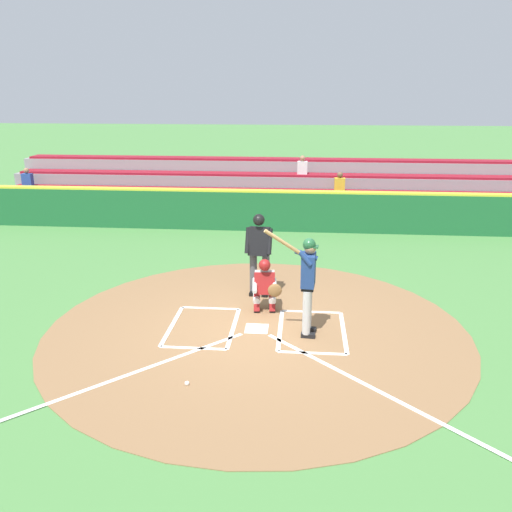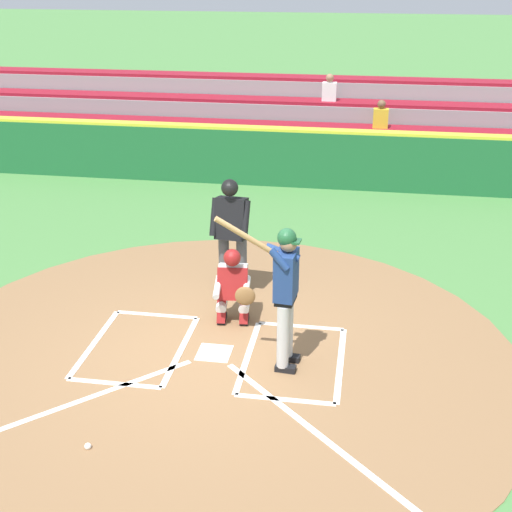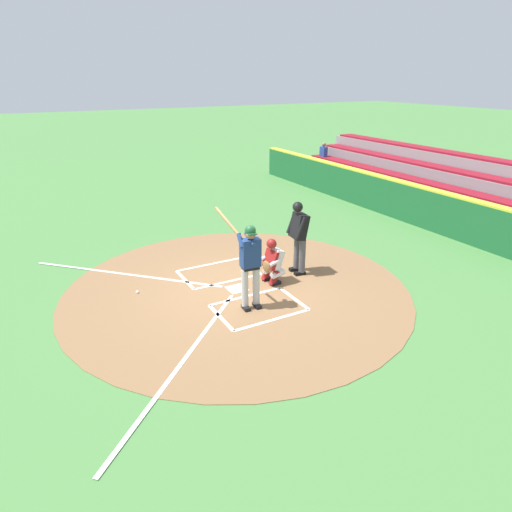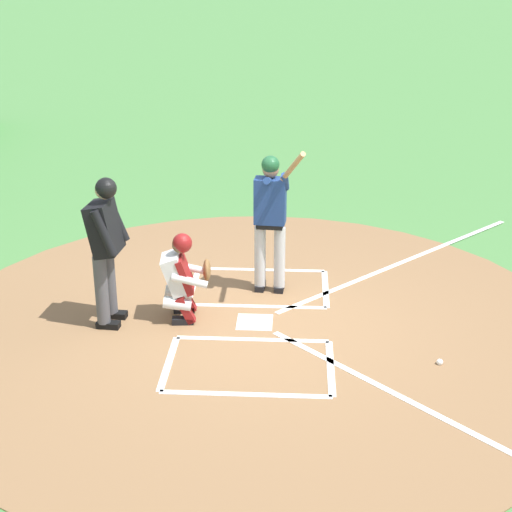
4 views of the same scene
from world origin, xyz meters
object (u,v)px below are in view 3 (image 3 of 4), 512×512
catcher (272,260)px  plate_umpire (299,233)px  baseball (137,292)px  batter (250,261)px

catcher → plate_umpire: 1.01m
plate_umpire → baseball: size_ratio=25.20×
batter → catcher: bearing=-51.2°
catcher → baseball: 3.21m
catcher → plate_umpire: size_ratio=0.61×
batter → plate_umpire: bearing=-61.6°
plate_umpire → baseball: bearing=78.3°
batter → plate_umpire: batter is taller
batter → plate_umpire: 2.18m
plate_umpire → baseball: (0.80, 3.87, -1.04)m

